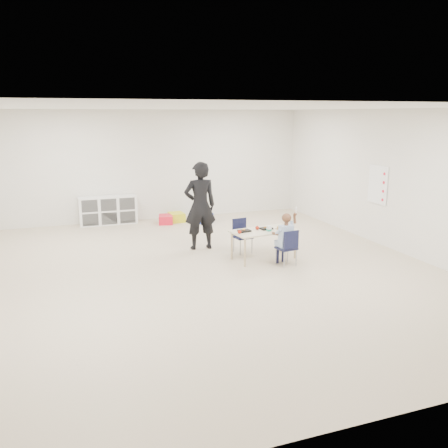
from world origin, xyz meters
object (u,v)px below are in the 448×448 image
object	(u,v)px
chair_near	(286,247)
child	(287,237)
cubby_shelf	(108,210)
table	(264,244)
adult	(200,206)

from	to	relation	value
chair_near	child	size ratio (longest dim) A/B	0.63
chair_near	cubby_shelf	xyz separation A→B (m)	(-2.67, 4.46, 0.01)
chair_near	child	bearing A→B (deg)	0.00
table	chair_near	bearing A→B (deg)	-74.12
chair_near	adult	size ratio (longest dim) A/B	0.38
adult	chair_near	bearing A→B (deg)	128.03
table	adult	xyz separation A→B (m)	(-0.92, 1.08, 0.60)
cubby_shelf	chair_near	bearing A→B (deg)	-59.09
child	cubby_shelf	size ratio (longest dim) A/B	0.76
table	adult	world-z (taller)	adult
chair_near	table	bearing A→B (deg)	105.88
table	chair_near	distance (m)	0.55
table	child	size ratio (longest dim) A/B	1.22
table	chair_near	size ratio (longest dim) A/B	1.93
cubby_shelf	adult	xyz separation A→B (m)	(1.52, -2.88, 0.54)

